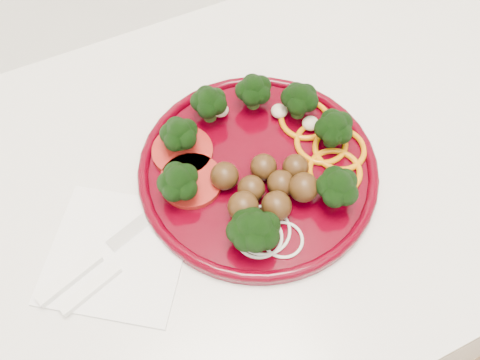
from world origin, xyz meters
name	(u,v)px	position (x,y,z in m)	size (l,w,h in m)	color
counter	(161,329)	(0.00, 1.70, 0.45)	(2.40, 0.60, 0.90)	silver
plate	(259,164)	(0.19, 1.69, 0.92)	(0.30, 0.30, 0.07)	#42000A
napkin	(117,253)	(-0.01, 1.66, 0.90)	(0.15, 0.15, 0.00)	white
knife	(95,258)	(-0.03, 1.66, 0.91)	(0.20, 0.08, 0.01)	silver
fork	(107,276)	(-0.03, 1.64, 0.91)	(0.18, 0.07, 0.01)	white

